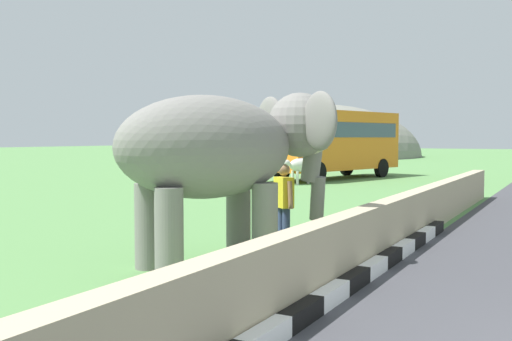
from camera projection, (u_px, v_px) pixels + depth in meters
striped_curb at (284, 326)px, 6.27m from camera, size 16.20×0.20×0.24m
barrier_parapet at (337, 251)px, 8.45m from camera, size 28.00×0.36×1.00m
elephant at (226, 150)px, 9.70m from camera, size 3.95×3.46×2.96m
person_handler at (284, 202)px, 11.09m from camera, size 0.47×0.59×1.66m
bus_orange at (334, 139)px, 30.25m from camera, size 9.03×4.72×3.50m
cow_near at (302, 166)px, 26.54m from camera, size 1.86×1.27×1.23m
hill_east at (324, 157)px, 65.39m from camera, size 26.33×21.07×11.64m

